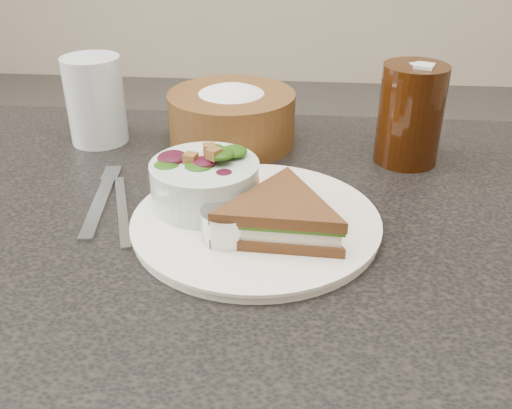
{
  "coord_description": "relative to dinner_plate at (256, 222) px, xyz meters",
  "views": [
    {
      "loc": [
        0.07,
        -0.59,
        1.1
      ],
      "look_at": [
        0.02,
        -0.03,
        0.78
      ],
      "focal_mm": 40.0,
      "sensor_mm": 36.0,
      "label": 1
    }
  ],
  "objects": [
    {
      "name": "bread_basket",
      "position": [
        -0.06,
        0.24,
        0.05
      ],
      "size": [
        0.22,
        0.22,
        0.11
      ],
      "primitive_type": null,
      "rotation": [
        0.0,
        0.0,
        -0.19
      ],
      "color": "brown",
      "rests_on": "dining_table"
    },
    {
      "name": "knife",
      "position": [
        -0.17,
        0.02,
        -0.0
      ],
      "size": [
        0.07,
        0.17,
        0.0
      ],
      "primitive_type": "cube",
      "rotation": [
        0.0,
        0.0,
        0.34
      ],
      "color": "#B3B3B5",
      "rests_on": "dining_table"
    },
    {
      "name": "cola_glass",
      "position": [
        0.2,
        0.2,
        0.07
      ],
      "size": [
        0.12,
        0.12,
        0.15
      ],
      "primitive_type": null,
      "rotation": [
        0.0,
        0.0,
        0.39
      ],
      "color": "black",
      "rests_on": "dining_table"
    },
    {
      "name": "sandwich",
      "position": [
        0.03,
        -0.03,
        0.03
      ],
      "size": [
        0.17,
        0.17,
        0.04
      ],
      "primitive_type": null,
      "rotation": [
        0.0,
        0.0,
        -0.05
      ],
      "color": "#482914",
      "rests_on": "dinner_plate"
    },
    {
      "name": "water_glass",
      "position": [
        -0.26,
        0.24,
        0.06
      ],
      "size": [
        0.1,
        0.1,
        0.13
      ],
      "primitive_type": "cylinder",
      "rotation": [
        0.0,
        0.0,
        -0.23
      ],
      "color": "silver",
      "rests_on": "dining_table"
    },
    {
      "name": "fork",
      "position": [
        -0.2,
        0.03,
        -0.0
      ],
      "size": [
        0.04,
        0.17,
        0.0
      ],
      "primitive_type": "cube",
      "rotation": [
        0.0,
        0.0,
        0.14
      ],
      "color": "#A9B0B9",
      "rests_on": "dining_table"
    },
    {
      "name": "dinner_plate",
      "position": [
        0.0,
        0.0,
        0.0
      ],
      "size": [
        0.28,
        0.28,
        0.01
      ],
      "primitive_type": "cylinder",
      "color": "white",
      "rests_on": "dining_table"
    },
    {
      "name": "orange_wedge",
      "position": [
        0.02,
        0.06,
        0.02
      ],
      "size": [
        0.09,
        0.09,
        0.03
      ],
      "primitive_type": "cone",
      "rotation": [
        0.0,
        0.0,
        0.41
      ],
      "color": "#FA5D03",
      "rests_on": "dinner_plate"
    },
    {
      "name": "dressing_ramekin",
      "position": [
        -0.03,
        -0.04,
        0.02
      ],
      "size": [
        0.08,
        0.08,
        0.04
      ],
      "primitive_type": "cylinder",
      "rotation": [
        0.0,
        0.0,
        -0.37
      ],
      "color": "#AEB0B2",
      "rests_on": "dinner_plate"
    },
    {
      "name": "salad_bowl",
      "position": [
        -0.06,
        0.03,
        0.04
      ],
      "size": [
        0.16,
        0.16,
        0.07
      ],
      "primitive_type": null,
      "rotation": [
        0.0,
        0.0,
        -0.35
      ],
      "color": "silver",
      "rests_on": "dinner_plate"
    }
  ]
}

